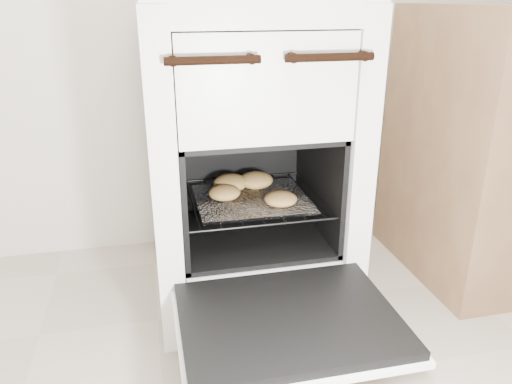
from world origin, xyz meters
TOP-DOWN VIEW (x-y plane):
  - stove at (-0.03, 1.18)m, footprint 0.58×0.64m
  - oven_door at (-0.03, 0.69)m, footprint 0.52×0.40m
  - oven_rack at (-0.03, 1.12)m, footprint 0.42×0.40m
  - foil_sheet at (-0.03, 1.10)m, footprint 0.33×0.29m
  - baked_rolls at (-0.05, 1.14)m, footprint 0.28×0.28m

SIDE VIEW (x-z plane):
  - oven_door at x=-0.03m, z-range 0.17..0.21m
  - oven_rack at x=-0.03m, z-range 0.33..0.34m
  - foil_sheet at x=-0.03m, z-range 0.34..0.34m
  - baked_rolls at x=-0.05m, z-range 0.34..0.39m
  - stove at x=-0.03m, z-range -0.01..0.88m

